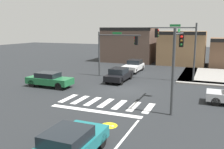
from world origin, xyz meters
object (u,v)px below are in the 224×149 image
Objects in this scene: traffic_signal_northwest at (115,46)px; car_green at (49,79)px; car_white at (134,66)px; car_teal at (69,144)px; traffic_signal_northeast at (178,42)px; car_black at (119,75)px; traffic_signal_southeast at (177,53)px.

traffic_signal_northwest is 1.16× the size of car_green.
traffic_signal_northwest is 5.28m from car_white.
traffic_signal_northwest is 1.21× the size of car_teal.
traffic_signal_northeast reaches higher than car_teal.
traffic_signal_southeast is at bearing 45.29° from car_black.
car_green is (-4.16, -6.95, -2.92)m from traffic_signal_northwest.
car_black is (-6.79, 6.72, -3.16)m from traffic_signal_southeast.
car_white is (-7.14, 13.10, -3.15)m from traffic_signal_southeast.
car_black reaches higher than car_green.
traffic_signal_northeast is 13.75m from car_green.
traffic_signal_northeast is (6.90, 0.43, 0.56)m from traffic_signal_northwest.
car_green is at bearing -23.99° from car_white.
traffic_signal_northwest is at bearing 42.40° from traffic_signal_southeast.
car_white is 12.35m from car_green.
traffic_signal_northeast is 18.62m from car_teal.
traffic_signal_northeast is 1.37× the size of car_black.
traffic_signal_southeast is at bearing 171.51° from car_green.
car_white is 22.41m from car_teal.
traffic_signal_northeast is 1.43× the size of car_teal.
traffic_signal_northwest reaches higher than car_black.
traffic_signal_southeast is at bearing -19.73° from car_teal.
car_teal is (3.93, -22.06, -0.03)m from car_white.
traffic_signal_southeast is 0.92× the size of traffic_signal_northeast.
traffic_signal_northwest is 3.77m from car_black.
traffic_signal_northwest is at bearing 15.12° from car_teal.
car_teal is at bearing 160.27° from traffic_signal_southeast.
car_black is 7.28m from car_green.
traffic_signal_northeast is at bearing 3.60° from traffic_signal_northwest.
traffic_signal_northwest is 1.16× the size of car_black.
car_white is at bearing -113.99° from car_green.
car_green is at bearing 39.70° from car_teal.
traffic_signal_northwest is 6.94m from traffic_signal_northeast.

